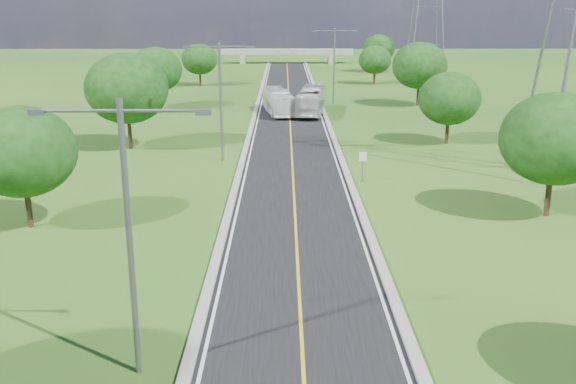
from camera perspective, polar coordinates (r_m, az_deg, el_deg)
name	(u,v)px	position (r m, az deg, el deg)	size (l,w,h in m)	color
ground	(290,128)	(69.85, 0.21, 5.68)	(260.00, 260.00, 0.00)	#235116
road	(290,119)	(75.75, 0.17, 6.54)	(8.00, 150.00, 0.06)	black
curb_left	(254,118)	(75.82, -3.07, 6.59)	(0.50, 150.00, 0.22)	gray
curb_right	(326,118)	(75.90, 3.40, 6.60)	(0.50, 150.00, 0.22)	gray
speed_limit_sign	(363,162)	(48.34, 6.66, 2.70)	(0.55, 0.09, 2.40)	slate
overpass	(287,53)	(149.02, -0.10, 12.29)	(30.00, 3.00, 3.20)	gray
streetlight_near_left	(128,218)	(22.43, -14.05, -2.24)	(5.90, 0.25, 10.00)	slate
streetlight_mid_left	(220,91)	(54.36, -6.03, 8.89)	(5.90, 0.25, 10.00)	slate
streetlight_far_right	(334,59)	(87.19, 4.13, 11.71)	(5.90, 0.25, 10.00)	slate
tree_lb	(22,152)	(40.57, -22.56, 3.33)	(6.30, 6.30, 7.33)	black
tree_lc	(127,88)	(60.81, -14.14, 8.92)	(7.56, 7.56, 8.79)	black
tree_ld	(156,70)	(84.62, -11.67, 10.61)	(6.72, 6.72, 7.82)	black
tree_le	(199,59)	(107.88, -7.88, 11.62)	(5.88, 5.88, 6.84)	black
tree_rb	(555,139)	(42.84, 22.65, 4.38)	(6.72, 6.72, 7.82)	black
tree_rc	(449,99)	(63.23, 14.15, 8.05)	(5.88, 5.88, 6.84)	black
tree_rd	(420,66)	(86.81, 11.61, 10.96)	(7.14, 7.14, 8.30)	black
tree_re	(375,60)	(110.06, 7.73, 11.56)	(5.46, 5.46, 6.35)	black
tree_rf	(379,48)	(130.26, 8.08, 12.53)	(6.30, 6.30, 7.33)	black
bus_outbound	(311,101)	(78.84, 2.08, 8.12)	(2.68, 11.47, 3.20)	beige
bus_inbound	(278,101)	(78.94, -0.88, 8.05)	(2.49, 10.64, 2.96)	white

